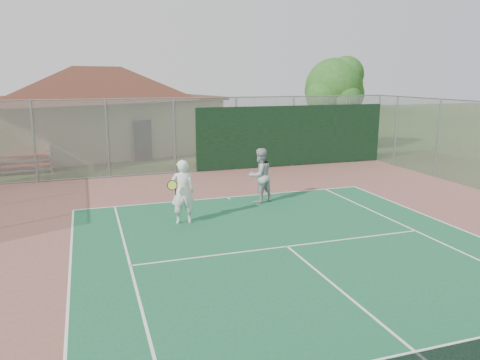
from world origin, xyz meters
The scene contains 7 objects.
back_fence centered at (2.11, 16.98, 1.67)m, with size 20.08×0.11×3.53m.
side_fence_right centered at (10.00, 12.50, 1.75)m, with size 0.08×9.00×3.50m.
clubhouse centered at (-4.09, 25.11, 3.03)m, with size 15.63×12.29×5.96m.
bleachers centered at (-8.12, 19.75, 0.63)m, with size 3.25×2.08×1.19m.
tree centered at (9.47, 20.77, 3.71)m, with size 4.05×3.84×5.65m.
player_white_front centered at (-2.22, 9.31, 1.00)m, with size 0.93×0.68×1.99m.
player_grey_back centered at (0.92, 10.90, 0.98)m, with size 1.14×1.01×1.96m.
Camera 1 is at (-4.93, -4.40, 4.46)m, focal length 35.00 mm.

